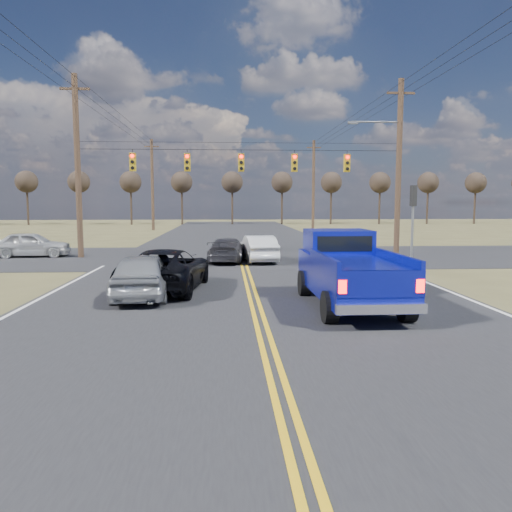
{
  "coord_description": "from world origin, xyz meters",
  "views": [
    {
      "loc": [
        -0.86,
        -10.29,
        3.08
      ],
      "look_at": [
        0.01,
        4.35,
        1.5
      ],
      "focal_mm": 35.0,
      "sensor_mm": 36.0,
      "label": 1
    }
  ],
  "objects": [
    {
      "name": "cross_car_west",
      "position": [
        -11.86,
        18.43,
        0.72
      ],
      "size": [
        2.13,
        4.38,
        1.44
      ],
      "primitive_type": "imported",
      "rotation": [
        0.0,
        0.0,
        1.67
      ],
      "color": "#BBBBBB",
      "rests_on": "ground"
    },
    {
      "name": "treeline",
      "position": [
        0.0,
        26.96,
        5.7
      ],
      "size": [
        87.0,
        117.8,
        7.4
      ],
      "color": "#33261C",
      "rests_on": "ground"
    },
    {
      "name": "dgrey_car_queue",
      "position": [
        -0.8,
        15.5,
        0.62
      ],
      "size": [
        2.21,
        4.45,
        1.24
      ],
      "primitive_type": "imported",
      "rotation": [
        0.0,
        0.0,
        3.03
      ],
      "color": "#323136",
      "rests_on": "ground"
    },
    {
      "name": "utility_poles",
      "position": [
        0.0,
        17.0,
        5.23
      ],
      "size": [
        19.6,
        58.32,
        10.0
      ],
      "color": "#473323",
      "rests_on": "ground"
    },
    {
      "name": "black_suv",
      "position": [
        -2.98,
        7.2,
        0.74
      ],
      "size": [
        3.02,
        5.53,
        1.47
      ],
      "primitive_type": "imported",
      "rotation": [
        0.0,
        0.0,
        3.03
      ],
      "color": "black",
      "rests_on": "ground"
    },
    {
      "name": "signal_gantry",
      "position": [
        0.5,
        17.79,
        5.06
      ],
      "size": [
        19.6,
        4.83,
        10.0
      ],
      "color": "#473323",
      "rests_on": "ground"
    },
    {
      "name": "ground",
      "position": [
        0.0,
        0.0,
        0.0
      ],
      "size": [
        160.0,
        160.0,
        0.0
      ],
      "primitive_type": "plane",
      "color": "brown",
      "rests_on": "ground"
    },
    {
      "name": "road_cross",
      "position": [
        0.0,
        18.0,
        0.0
      ],
      "size": [
        120.0,
        12.0,
        0.02
      ],
      "primitive_type": "cube",
      "color": "#28282B",
      "rests_on": "ground"
    },
    {
      "name": "road_main",
      "position": [
        0.0,
        10.0,
        0.0
      ],
      "size": [
        14.0,
        120.0,
        0.02
      ],
      "primitive_type": "cube",
      "color": "#28282B",
      "rests_on": "ground"
    },
    {
      "name": "white_car_queue",
      "position": [
        0.8,
        15.5,
        0.69
      ],
      "size": [
        1.9,
        4.33,
        1.38
      ],
      "primitive_type": "imported",
      "rotation": [
        0.0,
        0.0,
        3.25
      ],
      "color": "silver",
      "rests_on": "ground"
    },
    {
      "name": "silver_suv",
      "position": [
        -3.59,
        5.86,
        0.74
      ],
      "size": [
        2.01,
        4.46,
        1.49
      ],
      "primitive_type": "imported",
      "rotation": [
        0.0,
        0.0,
        3.2
      ],
      "color": "#919498",
      "rests_on": "ground"
    },
    {
      "name": "pickup_truck",
      "position": [
        2.74,
        4.16,
        1.07
      ],
      "size": [
        2.41,
        5.9,
        2.21
      ],
      "rotation": [
        0.0,
        0.0,
        0.01
      ],
      "color": "black",
      "rests_on": "ground"
    }
  ]
}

